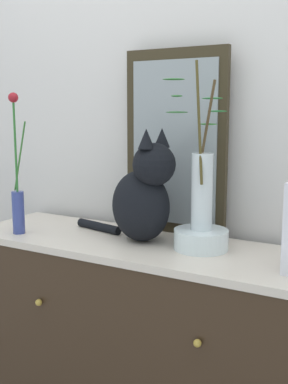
% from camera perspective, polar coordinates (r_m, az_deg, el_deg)
% --- Properties ---
extents(wall_back, '(4.40, 0.08, 2.60)m').
position_cam_1_polar(wall_back, '(1.87, 4.33, 7.29)').
color(wall_back, silver).
rests_on(wall_back, ground_plane).
extents(sideboard, '(1.35, 0.43, 0.92)m').
position_cam_1_polar(sideboard, '(1.86, -0.00, -19.86)').
color(sideboard, '#322316').
rests_on(sideboard, ground_plane).
extents(mirror_leaning, '(0.40, 0.03, 0.67)m').
position_cam_1_polar(mirror_leaning, '(1.77, 3.71, 5.82)').
color(mirror_leaning, '#322A1A').
rests_on(mirror_leaning, sideboard).
extents(cat_sitting, '(0.45, 0.22, 0.40)m').
position_cam_1_polar(cat_sitting, '(1.66, -0.07, -0.36)').
color(cat_sitting, black).
rests_on(cat_sitting, sideboard).
extents(vase_slim_green, '(0.08, 0.04, 0.52)m').
position_cam_1_polar(vase_slim_green, '(1.84, -14.76, -0.33)').
color(vase_slim_green, '#354289').
rests_on(vase_slim_green, sideboard).
extents(bowl_porcelain, '(0.18, 0.18, 0.07)m').
position_cam_1_polar(bowl_porcelain, '(1.61, 6.78, -5.60)').
color(bowl_porcelain, white).
rests_on(bowl_porcelain, sideboard).
extents(vase_glass_clear, '(0.17, 0.19, 0.55)m').
position_cam_1_polar(vase_glass_clear, '(1.57, 6.84, 1.01)').
color(vase_glass_clear, silver).
rests_on(vase_glass_clear, bowl_porcelain).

